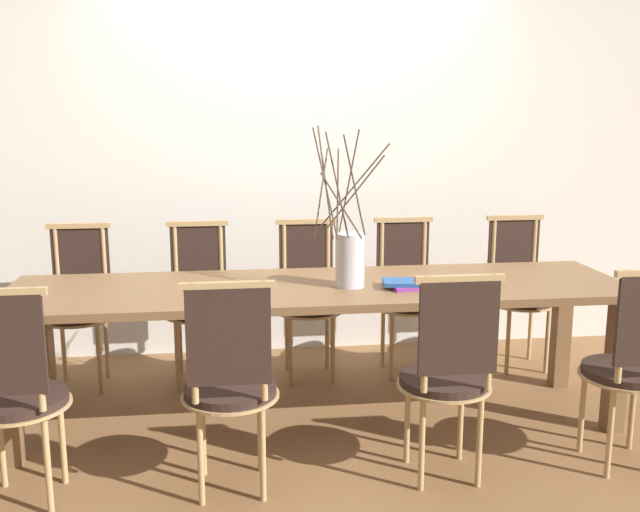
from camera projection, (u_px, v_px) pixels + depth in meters
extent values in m
plane|color=brown|center=(320.00, 420.00, 3.77)|extent=(16.00, 16.00, 0.00)
cube|color=silver|center=(297.00, 176.00, 4.72)|extent=(12.00, 0.06, 2.36)
cube|color=brown|center=(320.00, 289.00, 3.63)|extent=(3.14, 0.82, 0.04)
cube|color=brown|center=(8.00, 393.00, 3.23)|extent=(0.09, 0.09, 0.69)
cube|color=brown|center=(616.00, 365.00, 3.58)|extent=(0.09, 0.09, 0.69)
cube|color=brown|center=(42.00, 350.00, 3.82)|extent=(0.09, 0.09, 0.69)
cube|color=brown|center=(561.00, 329.00, 4.18)|extent=(0.09, 0.09, 0.69)
cylinder|color=black|center=(19.00, 400.00, 2.90)|extent=(0.39, 0.39, 0.04)
cylinder|color=tan|center=(19.00, 405.00, 2.90)|extent=(0.41, 0.41, 0.01)
cylinder|color=tan|center=(1.00, 441.00, 3.05)|extent=(0.03, 0.03, 0.43)
cylinder|color=tan|center=(62.00, 437.00, 3.08)|extent=(0.03, 0.03, 0.43)
cylinder|color=tan|center=(48.00, 465.00, 2.84)|extent=(0.03, 0.03, 0.43)
cylinder|color=tan|center=(38.00, 350.00, 2.70)|extent=(0.03, 0.03, 0.49)
cylinder|color=black|center=(230.00, 390.00, 3.00)|extent=(0.39, 0.39, 0.04)
cylinder|color=tan|center=(231.00, 395.00, 3.01)|extent=(0.41, 0.41, 0.01)
cylinder|color=tan|center=(203.00, 430.00, 3.16)|extent=(0.03, 0.03, 0.43)
cylinder|color=tan|center=(260.00, 427.00, 3.19)|extent=(0.03, 0.03, 0.43)
cylinder|color=tan|center=(201.00, 457.00, 2.91)|extent=(0.03, 0.03, 0.43)
cylinder|color=tan|center=(263.00, 453.00, 2.94)|extent=(0.03, 0.03, 0.43)
cylinder|color=tan|center=(193.00, 344.00, 2.77)|extent=(0.03, 0.03, 0.49)
cylinder|color=tan|center=(264.00, 341.00, 2.81)|extent=(0.03, 0.03, 0.49)
cube|color=black|center=(229.00, 337.00, 2.78)|extent=(0.33, 0.02, 0.39)
cube|color=tan|center=(227.00, 286.00, 2.75)|extent=(0.37, 0.03, 0.03)
cylinder|color=black|center=(444.00, 380.00, 3.12)|extent=(0.39, 0.39, 0.04)
cylinder|color=tan|center=(444.00, 385.00, 3.12)|extent=(0.41, 0.41, 0.01)
cylinder|color=tan|center=(407.00, 419.00, 3.27)|extent=(0.03, 0.03, 0.43)
cylinder|color=tan|center=(461.00, 416.00, 3.30)|extent=(0.03, 0.03, 0.43)
cylinder|color=tan|center=(422.00, 444.00, 3.02)|extent=(0.03, 0.03, 0.43)
cylinder|color=tan|center=(479.00, 440.00, 3.06)|extent=(0.03, 0.03, 0.43)
cylinder|color=tan|center=(426.00, 335.00, 2.89)|extent=(0.03, 0.03, 0.49)
cylinder|color=tan|center=(490.00, 333.00, 2.92)|extent=(0.03, 0.03, 0.49)
cube|color=black|center=(459.00, 328.00, 2.89)|extent=(0.33, 0.02, 0.39)
cube|color=tan|center=(460.00, 279.00, 2.86)|extent=(0.37, 0.03, 0.03)
cylinder|color=black|center=(626.00, 371.00, 3.22)|extent=(0.39, 0.39, 0.04)
cylinder|color=tan|center=(626.00, 376.00, 3.23)|extent=(0.41, 0.41, 0.01)
cylinder|color=tan|center=(582.00, 409.00, 3.38)|extent=(0.03, 0.03, 0.43)
cylinder|color=tan|center=(632.00, 407.00, 3.41)|extent=(0.03, 0.03, 0.43)
cylinder|color=tan|center=(610.00, 433.00, 3.13)|extent=(0.03, 0.03, 0.43)
cylinder|color=tan|center=(622.00, 327.00, 2.99)|extent=(0.03, 0.03, 0.49)
cylinder|color=black|center=(78.00, 314.00, 4.14)|extent=(0.39, 0.39, 0.04)
cylinder|color=tan|center=(78.00, 318.00, 4.15)|extent=(0.41, 0.41, 0.01)
cylinder|color=tan|center=(99.00, 358.00, 4.08)|extent=(0.03, 0.03, 0.43)
cylinder|color=tan|center=(53.00, 360.00, 4.05)|extent=(0.03, 0.03, 0.43)
cylinder|color=tan|center=(107.00, 344.00, 4.33)|extent=(0.03, 0.03, 0.43)
cylinder|color=tan|center=(63.00, 346.00, 4.30)|extent=(0.03, 0.03, 0.43)
cylinder|color=tan|center=(104.00, 263.00, 4.27)|extent=(0.03, 0.03, 0.49)
cylinder|color=tan|center=(57.00, 264.00, 4.23)|extent=(0.03, 0.03, 0.49)
cube|color=black|center=(81.00, 260.00, 4.25)|extent=(0.33, 0.02, 0.39)
cube|color=tan|center=(78.00, 226.00, 4.21)|extent=(0.37, 0.03, 0.03)
cylinder|color=black|center=(199.00, 310.00, 4.23)|extent=(0.39, 0.39, 0.04)
cylinder|color=tan|center=(199.00, 314.00, 4.23)|extent=(0.41, 0.41, 0.01)
cylinder|color=tan|center=(221.00, 353.00, 4.16)|extent=(0.03, 0.03, 0.43)
cylinder|color=tan|center=(177.00, 355.00, 4.13)|extent=(0.03, 0.03, 0.43)
cylinder|color=tan|center=(222.00, 340.00, 4.41)|extent=(0.03, 0.03, 0.43)
cylinder|color=tan|center=(180.00, 341.00, 4.38)|extent=(0.03, 0.03, 0.43)
cylinder|color=tan|center=(221.00, 260.00, 4.35)|extent=(0.03, 0.03, 0.49)
cylinder|color=tan|center=(176.00, 261.00, 4.32)|extent=(0.03, 0.03, 0.49)
cube|color=black|center=(198.00, 257.00, 4.34)|extent=(0.33, 0.02, 0.39)
cube|color=tan|center=(197.00, 224.00, 4.29)|extent=(0.37, 0.03, 0.03)
cylinder|color=black|center=(309.00, 306.00, 4.31)|extent=(0.39, 0.39, 0.04)
cylinder|color=tan|center=(309.00, 310.00, 4.31)|extent=(0.41, 0.41, 0.01)
cylinder|color=tan|center=(333.00, 349.00, 4.24)|extent=(0.03, 0.03, 0.43)
cylinder|color=tan|center=(290.00, 350.00, 4.21)|extent=(0.03, 0.03, 0.43)
cylinder|color=tan|center=(327.00, 336.00, 4.49)|extent=(0.03, 0.03, 0.43)
cylinder|color=tan|center=(287.00, 337.00, 4.46)|extent=(0.03, 0.03, 0.43)
cylinder|color=tan|center=(328.00, 258.00, 4.43)|extent=(0.03, 0.03, 0.49)
cylinder|color=tan|center=(284.00, 259.00, 4.40)|extent=(0.03, 0.03, 0.49)
cube|color=black|center=(306.00, 254.00, 4.42)|extent=(0.33, 0.02, 0.39)
cube|color=tan|center=(306.00, 221.00, 4.37)|extent=(0.37, 0.03, 0.03)
cylinder|color=black|center=(408.00, 303.00, 4.38)|extent=(0.39, 0.39, 0.04)
cylinder|color=tan|center=(408.00, 307.00, 4.39)|extent=(0.41, 0.41, 0.01)
cylinder|color=tan|center=(433.00, 345.00, 4.32)|extent=(0.03, 0.03, 0.43)
cylinder|color=tan|center=(392.00, 346.00, 4.29)|extent=(0.03, 0.03, 0.43)
cylinder|color=tan|center=(422.00, 332.00, 4.57)|extent=(0.03, 0.03, 0.43)
cylinder|color=tan|center=(383.00, 334.00, 4.53)|extent=(0.03, 0.03, 0.43)
cylinder|color=tan|center=(424.00, 255.00, 4.51)|extent=(0.03, 0.03, 0.49)
cylinder|color=tan|center=(381.00, 256.00, 4.47)|extent=(0.03, 0.03, 0.49)
cube|color=black|center=(403.00, 252.00, 4.49)|extent=(0.33, 0.02, 0.39)
cube|color=tan|center=(404.00, 220.00, 4.45)|extent=(0.37, 0.03, 0.03)
cylinder|color=black|center=(521.00, 299.00, 4.47)|extent=(0.39, 0.39, 0.04)
cylinder|color=tan|center=(521.00, 303.00, 4.47)|extent=(0.41, 0.41, 0.01)
cylinder|color=tan|center=(547.00, 340.00, 4.41)|extent=(0.03, 0.03, 0.43)
cylinder|color=tan|center=(508.00, 342.00, 4.38)|extent=(0.03, 0.03, 0.43)
cylinder|color=tan|center=(530.00, 328.00, 4.65)|extent=(0.03, 0.03, 0.43)
cylinder|color=tan|center=(493.00, 329.00, 4.62)|extent=(0.03, 0.03, 0.43)
cylinder|color=tan|center=(534.00, 253.00, 4.60)|extent=(0.03, 0.03, 0.49)
cylinder|color=tan|center=(493.00, 254.00, 4.56)|extent=(0.03, 0.03, 0.49)
cube|color=black|center=(513.00, 249.00, 4.58)|extent=(0.33, 0.02, 0.39)
cube|color=tan|center=(515.00, 218.00, 4.53)|extent=(0.37, 0.03, 0.03)
cylinder|color=silver|center=(350.00, 260.00, 3.57)|extent=(0.15, 0.15, 0.27)
cylinder|color=#473828|center=(337.00, 184.00, 3.44)|extent=(0.10, 0.16, 0.50)
cylinder|color=#473828|center=(325.00, 181.00, 3.45)|extent=(0.05, 0.26, 0.53)
cylinder|color=#473828|center=(338.00, 192.00, 3.50)|extent=(0.03, 0.13, 0.42)
cylinder|color=#473828|center=(321.00, 191.00, 3.53)|extent=(0.11, 0.29, 0.42)
cylinder|color=#473828|center=(325.00, 183.00, 3.43)|extent=(0.10, 0.27, 0.52)
cylinder|color=#473828|center=(355.00, 192.00, 3.64)|extent=(0.29, 0.11, 0.38)
cylinder|color=#473828|center=(341.00, 205.00, 3.41)|extent=(0.19, 0.13, 0.31)
cylinder|color=#473828|center=(354.00, 185.00, 3.44)|extent=(0.12, 0.03, 0.49)
cylinder|color=#473828|center=(349.00, 181.00, 3.54)|extent=(0.10, 0.01, 0.51)
cylinder|color=#473828|center=(354.00, 186.00, 3.67)|extent=(0.35, 0.11, 0.44)
cube|color=#842D8C|center=(410.00, 285.00, 3.58)|extent=(0.23, 0.21, 0.02)
cube|color=#234C8C|center=(408.00, 282.00, 3.56)|extent=(0.27, 0.18, 0.02)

